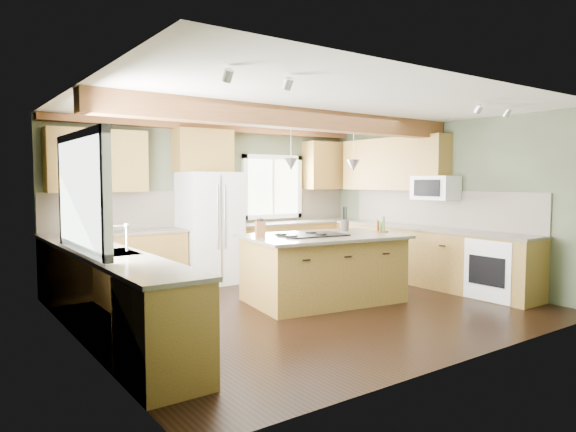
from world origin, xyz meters
TOP-DOWN VIEW (x-y plane):
  - floor at (0.00, 0.00)m, footprint 5.60×5.60m
  - ceiling at (0.00, 0.00)m, footprint 5.60×5.60m
  - wall_back at (0.00, 2.50)m, footprint 5.60×0.00m
  - wall_left at (-2.80, 0.00)m, footprint 0.00×5.00m
  - wall_right at (2.80, 0.00)m, footprint 0.00×5.00m
  - ceiling_beam at (0.00, 0.10)m, footprint 5.55×0.26m
  - soffit_trim at (0.00, 2.40)m, footprint 5.55×0.20m
  - backsplash_back at (0.00, 2.48)m, footprint 5.58×0.03m
  - backsplash_right at (2.78, 0.05)m, footprint 0.03×3.70m
  - base_cab_back_left at (-1.79, 2.20)m, footprint 2.02×0.60m
  - counter_back_left at (-1.79, 2.20)m, footprint 2.06×0.64m
  - base_cab_back_right at (1.49, 2.20)m, footprint 2.62×0.60m
  - counter_back_right at (1.49, 2.20)m, footprint 2.66×0.64m
  - base_cab_left at (-2.50, 0.05)m, footprint 0.60×3.70m
  - counter_left at (-2.50, 0.05)m, footprint 0.64×3.74m
  - base_cab_right at (2.50, 0.05)m, footprint 0.60×3.70m
  - counter_right at (2.50, 0.05)m, footprint 0.64×3.74m
  - upper_cab_back_left at (-1.99, 2.33)m, footprint 1.40×0.35m
  - upper_cab_over_fridge at (-0.30, 2.33)m, footprint 0.96×0.35m
  - upper_cab_right at (2.62, 0.90)m, footprint 0.35×2.20m
  - upper_cab_back_corner at (2.30, 2.33)m, footprint 0.90×0.35m
  - window_left at (-2.78, 0.05)m, footprint 0.04×1.60m
  - window_back at (1.15, 2.48)m, footprint 1.10×0.04m
  - sink at (-2.50, 0.05)m, footprint 0.50×0.65m
  - faucet at (-2.32, 0.05)m, footprint 0.02×0.02m
  - dishwasher at (-2.49, -1.25)m, footprint 0.60×0.60m
  - oven at (2.49, -1.25)m, footprint 0.60×0.72m
  - microwave at (2.58, -0.05)m, footprint 0.40×0.70m
  - pendant_left at (-0.09, 0.17)m, footprint 0.18×0.18m
  - pendant_right at (0.89, 0.03)m, footprint 0.18×0.18m
  - refrigerator at (-0.30, 2.12)m, footprint 0.90×0.74m
  - island at (0.40, 0.10)m, footprint 2.14×1.48m
  - island_top at (0.40, 0.10)m, footprint 2.29×1.63m
  - cooktop at (0.24, 0.12)m, footprint 0.93×0.69m
  - knife_block at (-0.43, 0.39)m, footprint 0.14×0.12m
  - utensil_crock at (1.02, 0.34)m, footprint 0.13×0.13m
  - bottle_tray at (1.35, -0.07)m, footprint 0.27×0.27m

SIDE VIEW (x-z plane):
  - floor at x=0.00m, z-range 0.00..0.00m
  - dishwasher at x=-2.49m, z-range 0.01..0.85m
  - oven at x=2.49m, z-range 0.01..0.85m
  - base_cab_back_left at x=-1.79m, z-range 0.00..0.88m
  - base_cab_back_right at x=1.49m, z-range 0.00..0.88m
  - base_cab_left at x=-2.50m, z-range 0.00..0.88m
  - base_cab_right at x=2.50m, z-range 0.00..0.88m
  - island at x=0.40m, z-range 0.00..0.88m
  - counter_back_left at x=-1.79m, z-range 0.88..0.92m
  - counter_back_right at x=1.49m, z-range 0.88..0.92m
  - counter_left at x=-2.50m, z-range 0.88..0.92m
  - counter_right at x=2.50m, z-range 0.88..0.92m
  - refrigerator at x=-0.30m, z-range 0.00..1.80m
  - island_top at x=0.40m, z-range 0.88..0.92m
  - sink at x=-2.50m, z-range 0.89..0.92m
  - cooktop at x=0.24m, z-range 0.92..0.94m
  - utensil_crock at x=1.02m, z-range 0.92..1.08m
  - knife_block at x=-0.43m, z-range 0.92..1.12m
  - bottle_tray at x=1.35m, z-range 0.92..1.13m
  - faucet at x=-2.32m, z-range 0.91..1.19m
  - backsplash_back at x=0.00m, z-range 0.92..1.50m
  - backsplash_right at x=2.78m, z-range 0.92..1.50m
  - wall_back at x=0.00m, z-range -1.50..4.10m
  - wall_left at x=-2.80m, z-range -1.20..3.80m
  - wall_right at x=2.80m, z-range -1.20..3.80m
  - window_back at x=1.15m, z-range 1.05..2.05m
  - window_left at x=-2.78m, z-range 1.02..2.08m
  - microwave at x=2.58m, z-range 1.36..1.74m
  - pendant_left at x=-0.09m, z-range 1.80..1.96m
  - pendant_right at x=0.89m, z-range 1.80..1.96m
  - upper_cab_back_left at x=-1.99m, z-range 1.50..2.40m
  - upper_cab_right at x=2.62m, z-range 1.50..2.40m
  - upper_cab_back_corner at x=2.30m, z-range 1.50..2.40m
  - upper_cab_over_fridge at x=-0.30m, z-range 1.80..2.50m
  - ceiling_beam at x=0.00m, z-range 2.34..2.60m
  - soffit_trim at x=0.00m, z-range 2.49..2.59m
  - ceiling at x=0.00m, z-range 2.60..2.60m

